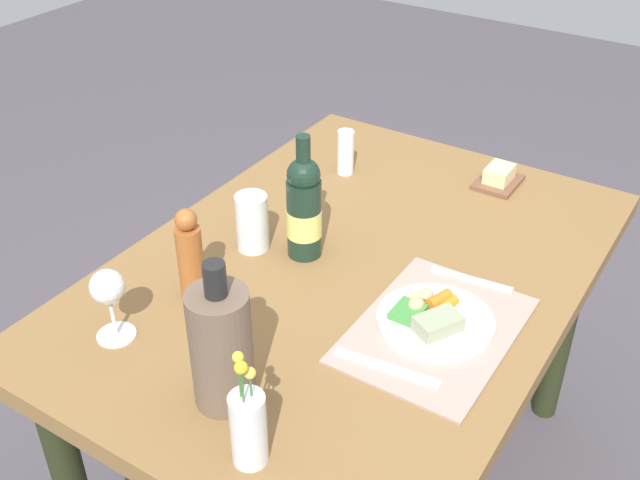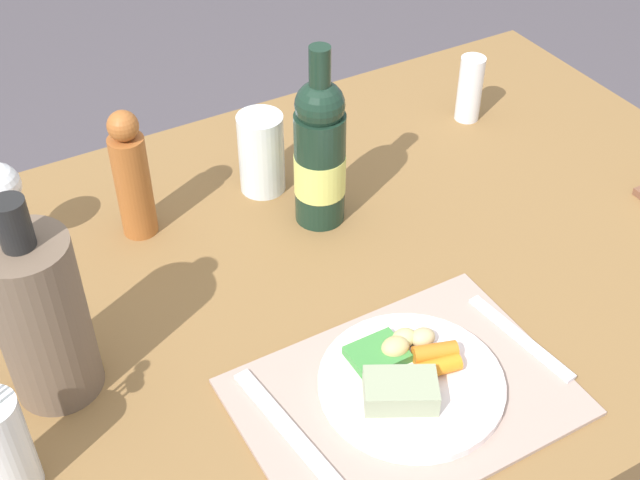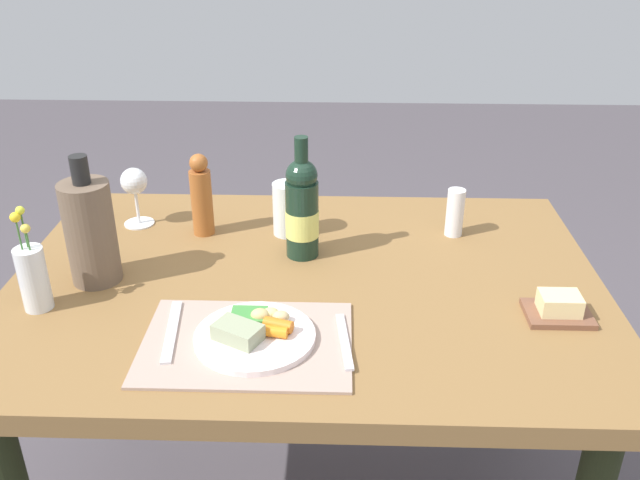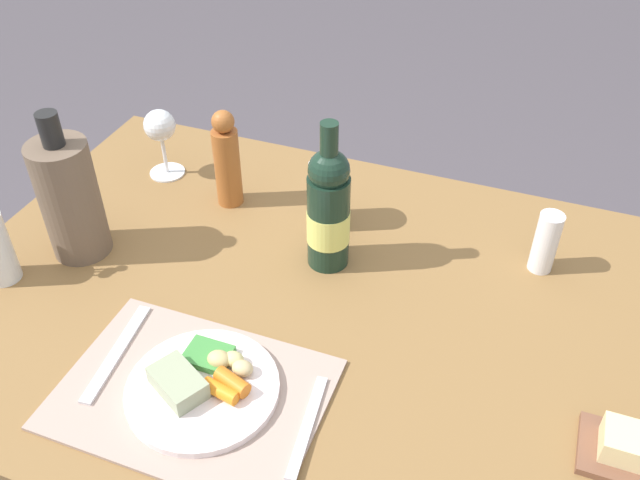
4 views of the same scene
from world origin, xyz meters
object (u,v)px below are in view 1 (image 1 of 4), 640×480
(dining_table, at_px, (350,300))
(dinner_plate, at_px, (434,318))
(salt_shaker, at_px, (346,152))
(pepper_mill, at_px, (190,257))
(fork, at_px, (387,368))
(knife, at_px, (471,279))
(water_tumbler, at_px, (252,225))
(flower_vase, at_px, (248,426))
(wine_bottle, at_px, (304,208))
(cooler_bottle, at_px, (221,347))
(butter_dish, at_px, (499,178))
(wine_glass, at_px, (108,291))

(dining_table, relative_size, dinner_plate, 5.66)
(dinner_plate, distance_m, salt_shaker, 0.64)
(dinner_plate, distance_m, pepper_mill, 0.50)
(fork, height_order, knife, same)
(dining_table, distance_m, water_tumbler, 0.27)
(flower_vase, bearing_deg, wine_bottle, 25.10)
(salt_shaker, relative_size, cooler_bottle, 0.42)
(wine_bottle, distance_m, flower_vase, 0.58)
(dining_table, bearing_deg, knife, -70.50)
(wine_bottle, bearing_deg, dining_table, -83.71)
(salt_shaker, relative_size, pepper_mill, 0.58)
(knife, bearing_deg, salt_shaker, 54.06)
(fork, distance_m, salt_shaker, 0.75)
(butter_dish, bearing_deg, water_tumbler, 147.98)
(fork, relative_size, knife, 1.16)
(butter_dish, bearing_deg, knife, -165.53)
(dining_table, bearing_deg, wine_bottle, 96.29)
(dinner_plate, relative_size, salt_shaker, 1.92)
(fork, bearing_deg, pepper_mill, 85.84)
(wine_glass, distance_m, cooler_bottle, 0.28)
(wine_glass, bearing_deg, cooler_bottle, -93.14)
(wine_bottle, height_order, cooler_bottle, same)
(salt_shaker, bearing_deg, wine_bottle, -162.46)
(butter_dish, xyz_separation_m, pepper_mill, (-0.78, 0.35, 0.08))
(dinner_plate, xyz_separation_m, butter_dish, (0.60, 0.10, 0.00))
(water_tumbler, bearing_deg, dining_table, -76.11)
(dining_table, distance_m, fork, 0.35)
(dining_table, height_order, salt_shaker, salt_shaker)
(wine_bottle, height_order, flower_vase, wine_bottle)
(fork, distance_m, wine_glass, 0.53)
(dining_table, xyz_separation_m, wine_glass, (-0.44, 0.26, 0.20))
(butter_dish, relative_size, water_tumbler, 0.98)
(wine_bottle, bearing_deg, dinner_plate, -101.60)
(knife, relative_size, pepper_mill, 0.85)
(dining_table, height_order, knife, knife)
(dinner_plate, bearing_deg, cooler_bottle, 149.48)
(butter_dish, height_order, cooler_bottle, cooler_bottle)
(dinner_plate, bearing_deg, butter_dish, 9.81)
(dinner_plate, bearing_deg, dining_table, 70.45)
(knife, bearing_deg, butter_dish, 8.24)
(salt_shaker, distance_m, pepper_mill, 0.62)
(dinner_plate, xyz_separation_m, water_tumbler, (0.03, 0.46, 0.04))
(cooler_bottle, xyz_separation_m, pepper_mill, (0.19, 0.24, -0.02))
(knife, xyz_separation_m, pepper_mill, (-0.35, 0.46, 0.09))
(wine_glass, bearing_deg, knife, -43.86)
(dinner_plate, xyz_separation_m, salt_shaker, (0.44, 0.47, 0.04))
(wine_glass, bearing_deg, dining_table, -30.79)
(dinner_plate, bearing_deg, pepper_mill, 111.61)
(fork, bearing_deg, knife, -10.39)
(salt_shaker, xyz_separation_m, wine_glass, (-0.80, 0.03, 0.05))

